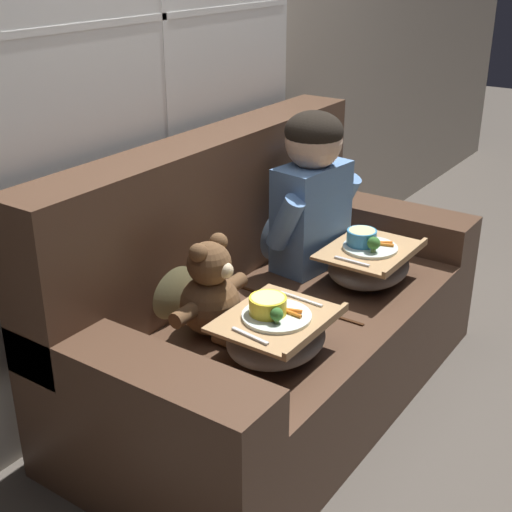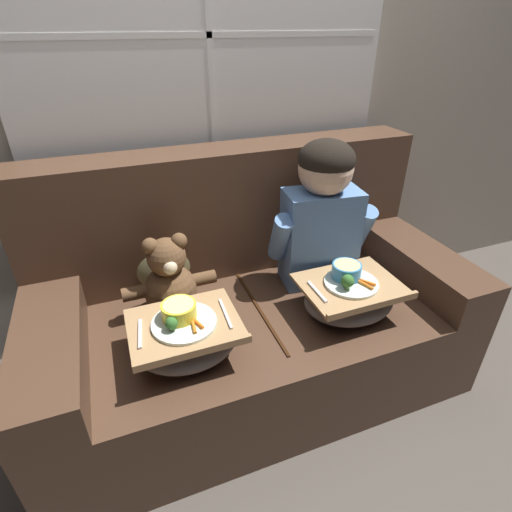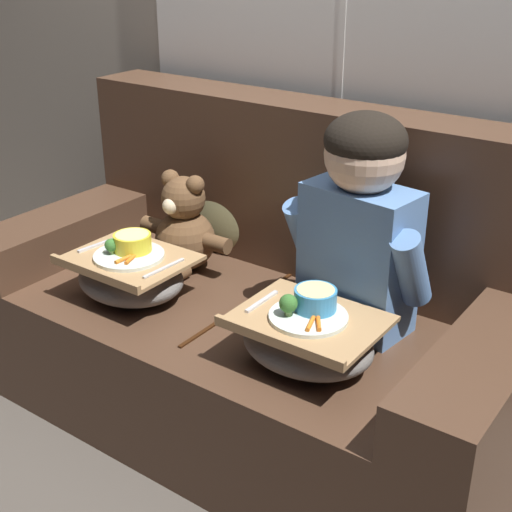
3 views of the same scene
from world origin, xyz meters
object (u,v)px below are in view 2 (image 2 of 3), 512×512
Objects in this scene: child_figure at (322,209)px; teddy_bear at (170,281)px; throw_pillow_behind_teddy at (161,254)px; lap_tray_teddy at (186,337)px; couch at (249,307)px; lap_tray_child at (349,296)px; throw_pillow_behind_child at (299,229)px.

child_figure reaches higher than teddy_bear.
throw_pillow_behind_teddy is 0.47m from lap_tray_teddy.
child_figure is at bearing 0.32° from teddy_bear.
couch is 4.54× the size of lap_tray_child.
lap_tray_child is (0.33, -0.27, 0.16)m from couch.
throw_pillow_behind_child is 0.47m from lap_tray_child.
couch is at bearing 1.64° from teddy_bear.
lap_tray_teddy is (-0.67, -0.46, -0.09)m from throw_pillow_behind_child.
child_figure is 0.70m from teddy_bear.
throw_pillow_behind_child is 1.09× the size of throw_pillow_behind_teddy.
lap_tray_teddy is at bearing -145.23° from throw_pillow_behind_child.
throw_pillow_behind_child is 0.70m from teddy_bear.
couch is 4.94× the size of throw_pillow_behind_child.
couch is 0.40m from teddy_bear.
throw_pillow_behind_teddy is 0.88× the size of teddy_bear.
couch reaches higher than lap_tray_teddy.
child_figure is at bearing 89.91° from lap_tray_child.
throw_pillow_behind_teddy is at bearing 145.20° from lap_tray_child.
lap_tray_teddy is at bearing -90.09° from throw_pillow_behind_teddy.
couch is 4.75× the size of teddy_bear.
lap_tray_child is at bearing -21.51° from teddy_bear.
throw_pillow_behind_child is at bearing 89.93° from lap_tray_child.
lap_tray_child is at bearing -90.09° from child_figure.
throw_pillow_behind_child is at bearing 89.96° from child_figure.
lap_tray_child is at bearing -90.07° from throw_pillow_behind_child.
child_figure is at bearing 21.77° from lap_tray_teddy.
child_figure is 1.70× the size of lap_tray_teddy.
teddy_bear is at bearing 89.84° from lap_tray_teddy.
teddy_bear is (-0.67, -0.00, -0.21)m from child_figure.
couch is 0.45m from throw_pillow_behind_child.
child_figure reaches higher than lap_tray_child.
couch is at bearing 140.73° from lap_tray_child.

